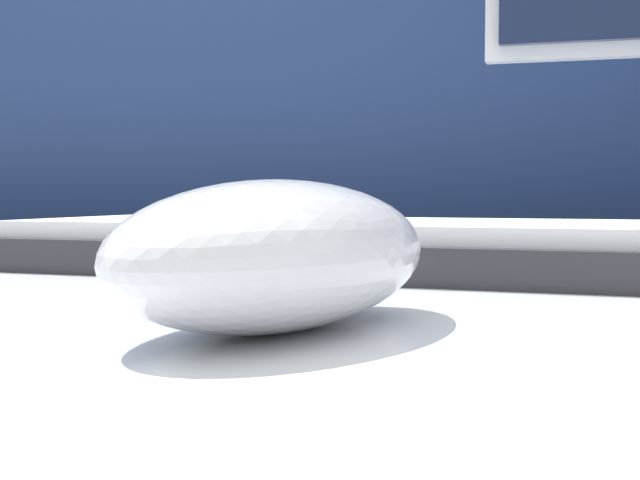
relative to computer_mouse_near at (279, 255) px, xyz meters
name	(u,v)px	position (x,y,z in m)	size (l,w,h in m)	color
partition_panel	(550,266)	(0.03, 0.78, -0.06)	(5.00, 0.03, 1.34)	navy
computer_mouse_near	(279,255)	(0.00, 0.00, 0.00)	(0.09, 0.14, 0.04)	silver
keyboard	(439,248)	(0.01, 0.19, -0.01)	(0.44, 0.16, 0.02)	#28282D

